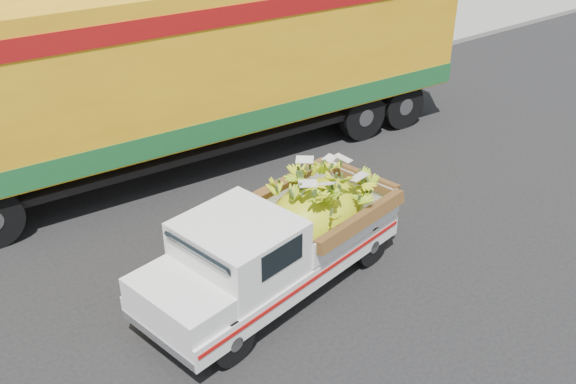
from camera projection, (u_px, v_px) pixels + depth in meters
ground at (283, 279)px, 10.22m from camera, size 100.00×100.00×0.00m
curb at (108, 132)px, 14.96m from camera, size 60.00×0.25×0.15m
sidewalk at (75, 105)px, 16.42m from camera, size 60.00×4.00×0.14m
pickup_truck at (288, 236)px, 9.81m from camera, size 4.58×2.35×1.53m
semi_trailer at (200, 64)px, 12.86m from camera, size 12.04×3.29×3.80m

